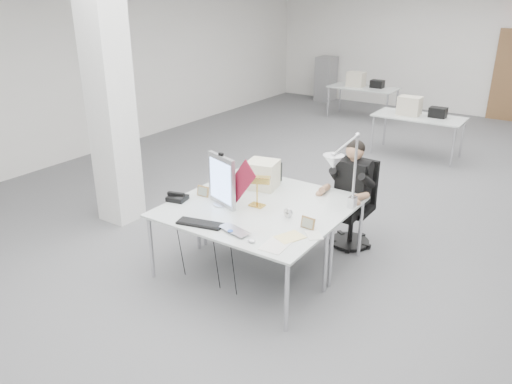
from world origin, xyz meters
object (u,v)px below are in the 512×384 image
Objects in this scene: bankers_lamp at (257,190)px; architect_lamp at (345,177)px; monitor at (222,181)px; beige_monitor at (262,174)px; seated_person at (353,177)px; desk_phone at (177,198)px; desk_main at (236,221)px; office_chair at (353,201)px; laptop at (230,232)px.

bankers_lamp is 0.94m from architect_lamp.
monitor is 1.63× the size of beige_monitor.
seated_person is 4.46× the size of desk_phone.
desk_main is 1.99× the size of seated_person.
office_chair is 1.36× the size of architect_lamp.
architect_lamp reaches higher than monitor.
monitor is at bearing -176.98° from bankers_lamp.
office_chair is 1.26× the size of seated_person.
office_chair is 5.64× the size of desk_phone.
architect_lamp is at bearing -70.01° from seated_person.
bankers_lamp reaches higher than laptop.
office_chair reaches higher than beige_monitor.
seated_person reaches higher than desk_phone.
seated_person is (0.63, 1.46, 0.16)m from desk_main.
bankers_lamp is (-0.65, -1.09, 0.37)m from office_chair.
laptop is 0.41× the size of architect_lamp.
monitor is (-0.35, 0.24, 0.29)m from desk_main.
desk_phone is (-0.49, -0.18, -0.25)m from monitor.
desk_main is 0.96m from beige_monitor.
desk_main is 3.23× the size of monitor.
laptop is 1.26m from beige_monitor.
seated_person is 1.81m from laptop.
office_chair is at bearing 21.95° from beige_monitor.
architect_lamp is (1.12, -0.20, 0.26)m from beige_monitor.
architect_lamp reaches higher than office_chair.
bankers_lamp is 0.91m from desk_phone.
beige_monitor reaches higher than desk_main.
monitor is at bearing 8.30° from desk_phone.
office_chair is at bearing 71.40° from monitor.
desk_main is at bearing -108.80° from office_chair.
seated_person is 1.06m from beige_monitor.
office_chair is at bearing 87.94° from laptop.
seated_person is at bearing 19.70° from beige_monitor.
architect_lamp is at bearing 39.77° from desk_main.
architect_lamp is at bearing -22.10° from beige_monitor.
desk_main is at bearing -16.41° from desk_phone.
laptop is 1.28m from architect_lamp.
architect_lamp reaches higher than beige_monitor.
desk_phone is (-0.82, -0.36, -0.16)m from bankers_lamp.
beige_monitor is (-0.40, 1.18, 0.15)m from laptop.
bankers_lamp is at bearing -118.05° from seated_person.
office_chair is 2.05× the size of monitor.
monitor reaches higher than desk_main.
monitor is at bearing -167.05° from architect_lamp.
desk_main is 5.21× the size of laptop.
beige_monitor is 0.41× the size of architect_lamp.
bankers_lamp is 1.11× the size of beige_monitor.
seated_person is at bearing 97.97° from architect_lamp.
desk_phone is 0.59× the size of beige_monitor.
architect_lamp reaches higher than desk_phone.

